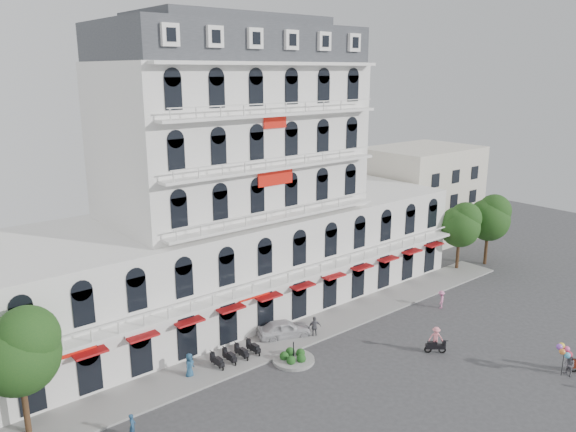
% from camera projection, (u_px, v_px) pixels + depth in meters
% --- Properties ---
extents(ground, '(120.00, 120.00, 0.00)m').
position_uv_depth(ground, '(380.00, 380.00, 39.83)').
color(ground, '#38383A').
rests_on(ground, ground).
extents(sidewalk, '(53.00, 4.00, 0.16)m').
position_uv_depth(sidewalk, '(298.00, 335.00, 46.52)').
color(sidewalk, gray).
rests_on(sidewalk, ground).
extents(main_building, '(45.00, 15.00, 25.80)m').
position_uv_depth(main_building, '(234.00, 200.00, 50.74)').
color(main_building, silver).
rests_on(main_building, ground).
extents(flank_building_east, '(14.00, 10.00, 12.00)m').
position_uv_depth(flank_building_east, '(420.00, 194.00, 71.73)').
color(flank_building_east, beige).
rests_on(flank_building_east, ground).
extents(traffic_island, '(3.20, 3.20, 1.60)m').
position_uv_depth(traffic_island, '(293.00, 358.00, 42.39)').
color(traffic_island, gray).
rests_on(traffic_island, ground).
extents(parked_scooter_row, '(4.40, 1.80, 1.10)m').
position_uv_depth(parked_scooter_row, '(236.00, 361.00, 42.48)').
color(parked_scooter_row, black).
rests_on(parked_scooter_row, ground).
extents(tree_west_inner, '(4.76, 4.76, 8.25)m').
position_uv_depth(tree_west_inner, '(19.00, 349.00, 32.56)').
color(tree_west_inner, '#382314').
rests_on(tree_west_inner, ground).
extents(tree_east_inner, '(4.40, 4.37, 7.57)m').
position_uv_depth(tree_east_inner, '(461.00, 224.00, 60.78)').
color(tree_east_inner, '#382314').
rests_on(tree_east_inner, ground).
extents(tree_east_outer, '(4.65, 4.65, 8.05)m').
position_uv_depth(tree_east_outer, '(489.00, 217.00, 62.42)').
color(tree_east_outer, '#382314').
rests_on(tree_east_outer, ground).
extents(parked_car, '(4.80, 3.33, 1.52)m').
position_uv_depth(parked_car, '(284.00, 329.00, 46.09)').
color(parked_car, silver).
rests_on(parked_car, ground).
extents(rider_center, '(1.34, 1.27, 2.20)m').
position_uv_depth(rider_center, '(436.00, 339.00, 43.43)').
color(rider_center, black).
rests_on(rider_center, ground).
extents(pedestrian_left, '(1.08, 0.98, 1.84)m').
position_uv_depth(pedestrian_left, '(190.00, 365.00, 40.04)').
color(pedestrian_left, navy).
rests_on(pedestrian_left, ground).
extents(pedestrian_mid, '(1.17, 0.84, 1.85)m').
position_uv_depth(pedestrian_mid, '(315.00, 327.00, 46.03)').
color(pedestrian_mid, '#58575F').
rests_on(pedestrian_mid, ground).
extents(pedestrian_right, '(1.27, 1.09, 1.70)m').
position_uv_depth(pedestrian_right, '(441.00, 299.00, 51.73)').
color(pedestrian_right, pink).
rests_on(pedestrian_right, ground).
extents(pedestrian_far, '(0.64, 0.68, 1.56)m').
position_uv_depth(pedestrian_far, '(132.00, 426.00, 33.49)').
color(pedestrian_far, navy).
rests_on(pedestrian_far, ground).
extents(balloon_vendor, '(1.39, 1.30, 2.45)m').
position_uv_depth(balloon_vendor, '(567.00, 360.00, 40.15)').
color(balloon_vendor, slate).
rests_on(balloon_vendor, ground).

